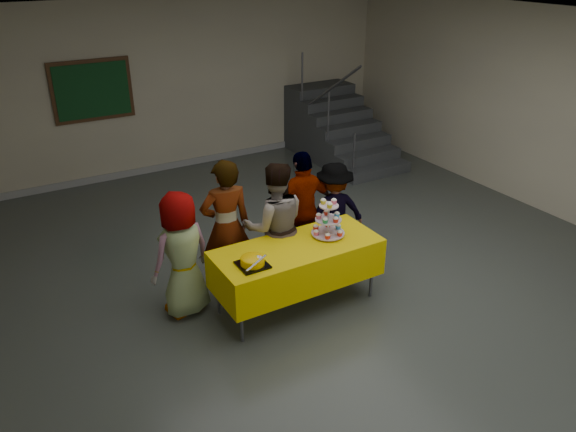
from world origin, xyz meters
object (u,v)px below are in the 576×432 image
Objects in this scene: cupcake_stand at (328,222)px; staircase at (335,130)px; noticeboard at (92,91)px; schoolchild_a at (182,255)px; bake_table at (297,263)px; schoolchild_e at (334,212)px; bear_cake at (252,261)px; schoolchild_b at (226,227)px; schoolchild_c at (275,226)px; schoolchild_d at (303,209)px.

staircase is (2.90, 4.05, -0.45)m from cupcake_stand.
schoolchild_a is at bearing -92.34° from noticeboard.
staircase is at bearing -156.06° from schoolchild_a.
bake_table is 1.21m from schoolchild_e.
bake_table is at bearing -78.98° from noticeboard.
schoolchild_a is (-0.52, 0.66, -0.11)m from bear_cake.
cupcake_stand is at bearing 9.07° from bear_cake.
schoolchild_b is (-0.52, 0.73, 0.26)m from bake_table.
schoolchild_e is 4.73m from noticeboard.
bear_cake is 5.78m from staircase.
staircase is 4.51m from noticeboard.
cupcake_stand is 0.27× the size of schoolchild_b.
schoolchild_a is 0.88× the size of schoolchild_b.
schoolchild_c is at bearing 90.02° from bake_table.
bake_table is at bearing 108.31° from schoolchild_c.
schoolchild_b is at bearing -84.01° from noticeboard.
bear_cake is at bearing -168.08° from bake_table.
schoolchild_e is (1.59, 0.84, -0.17)m from bear_cake.
schoolchild_d is (0.56, 0.28, -0.03)m from schoolchild_c.
cupcake_stand is 0.29× the size of schoolchild_d.
cupcake_stand is 1.06m from bear_cake.
schoolchild_a is (-1.57, 0.49, -0.21)m from cupcake_stand.
cupcake_stand is 0.34× the size of noticeboard.
schoolchild_b is 1.04× the size of schoolchild_c.
schoolchild_c is at bearing 22.05° from schoolchild_e.
schoolchild_b reaches higher than schoolchild_e.
noticeboard is (-1.93, 4.21, 0.94)m from schoolchild_e.
schoolchild_c is at bearing 26.57° from schoolchild_d.
schoolchild_b is at bearing 143.99° from cupcake_stand.
noticeboard reaches higher than schoolchild_a.
bear_cake is 0.25× the size of schoolchild_a.
noticeboard is at bearing 93.89° from bear_cake.
staircase reaches higher than cupcake_stand.
noticeboard is (-0.96, 4.42, 0.81)m from schoolchild_c.
schoolchild_c is (1.14, -0.03, 0.07)m from schoolchild_a.
cupcake_stand is 0.28× the size of schoolchild_c.
schoolchild_c is 4.90m from staircase.
staircase reaches higher than schoolchild_a.
schoolchild_a is at bearing 8.34° from schoolchild_d.
bear_cake is 0.88m from schoolchild_c.
schoolchild_c reaches higher than bear_cake.
schoolchild_d is (1.70, 0.25, 0.04)m from schoolchild_a.
schoolchild_c is (0.61, 0.63, -0.04)m from bear_cake.
schoolchild_e reaches higher than bear_cake.
cupcake_stand is at bearing 61.15° from schoolchild_e.
schoolchild_d is 0.63× the size of staircase.
bake_table is 1.27m from schoolchild_a.
bear_cake is 5.12m from noticeboard.
bake_table is 1.42× the size of schoolchild_e.
schoolchild_b is 4.29m from noticeboard.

